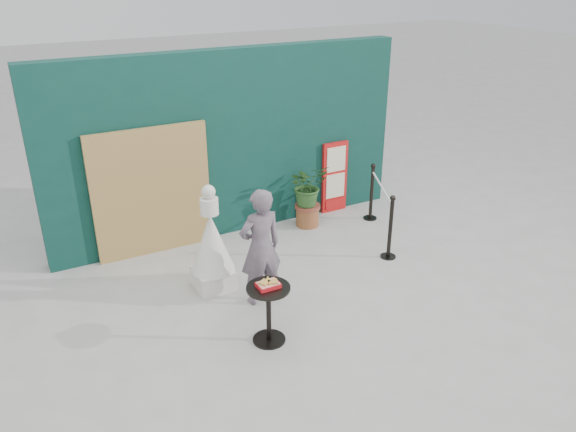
% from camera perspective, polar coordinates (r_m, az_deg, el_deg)
% --- Properties ---
extents(ground, '(60.00, 60.00, 0.00)m').
position_cam_1_polar(ground, '(7.30, 4.56, -10.64)').
color(ground, '#ADAAA5').
rests_on(ground, ground).
extents(back_wall, '(6.00, 0.30, 3.00)m').
position_cam_1_polar(back_wall, '(9.17, -5.84, 7.30)').
color(back_wall, '#0B322B').
rests_on(back_wall, ground).
extents(bamboo_fence, '(1.80, 0.08, 2.00)m').
position_cam_1_polar(bamboo_fence, '(8.74, -13.64, 2.35)').
color(bamboo_fence, tan).
rests_on(bamboo_fence, ground).
extents(woman, '(0.60, 0.40, 1.62)m').
position_cam_1_polar(woman, '(7.29, -2.82, -3.20)').
color(woman, slate).
rests_on(woman, ground).
extents(menu_board, '(0.50, 0.07, 1.30)m').
position_cam_1_polar(menu_board, '(10.13, 4.76, 3.94)').
color(menu_board, red).
rests_on(menu_board, ground).
extents(statue, '(0.60, 0.60, 1.54)m').
position_cam_1_polar(statue, '(7.74, -7.74, -3.16)').
color(statue, silver).
rests_on(statue, ground).
extents(cafe_table, '(0.52, 0.52, 0.75)m').
position_cam_1_polar(cafe_table, '(6.69, -1.99, -9.06)').
color(cafe_table, black).
rests_on(cafe_table, ground).
extents(food_basket, '(0.26, 0.19, 0.11)m').
position_cam_1_polar(food_basket, '(6.53, -2.02, -6.93)').
color(food_basket, red).
rests_on(food_basket, cafe_table).
extents(planter, '(0.65, 0.56, 1.11)m').
position_cam_1_polar(planter, '(9.51, 2.02, 2.57)').
color(planter, brown).
rests_on(planter, ground).
extents(stanchion_barrier, '(0.84, 1.54, 1.03)m').
position_cam_1_polar(stanchion_barrier, '(9.28, 9.36, 0.68)').
color(stanchion_barrier, black).
rests_on(stanchion_barrier, ground).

